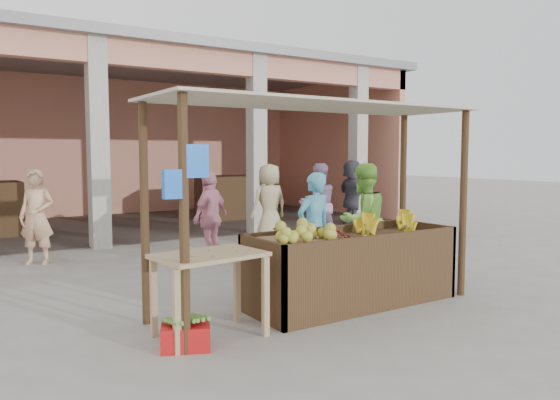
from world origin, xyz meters
TOP-DOWN VIEW (x-y plane):
  - ground at (0.00, 0.00)m, footprint 60.00×60.00m
  - market_building at (0.05, 8.93)m, footprint 14.40×6.40m
  - fruit_stall at (0.50, 0.00)m, footprint 2.60×0.95m
  - stall_awning at (-0.01, 0.06)m, footprint 4.09×1.35m
  - banana_heap at (0.98, 0.01)m, footprint 1.21×0.66m
  - melon_tray at (-0.31, 0.03)m, footprint 0.83×0.72m
  - berry_heap at (0.24, 0.03)m, footprint 0.43×0.35m
  - side_table at (-1.46, -0.14)m, footprint 1.11×0.80m
  - papaya_pile at (-1.46, -0.14)m, footprint 0.62×0.35m
  - red_crate at (-1.80, -0.34)m, footprint 0.54×0.47m
  - plantain_bundle at (-1.80, -0.34)m, footprint 0.34×0.24m
  - produce_sacks at (2.79, 5.20)m, footprint 0.76×0.71m
  - vendor_blue at (0.70, 1.04)m, footprint 0.67×0.52m
  - vendor_green at (1.59, 1.04)m, footprint 0.87×0.52m
  - motorcycle at (1.22, 2.36)m, footprint 0.82×1.76m
  - shopper_b at (0.14, 3.14)m, footprint 1.08×0.94m
  - shopper_c at (2.05, 4.38)m, footprint 0.86×0.56m
  - shopper_d at (5.08, 5.36)m, footprint 1.00×1.72m
  - shopper_e at (-2.28, 4.63)m, footprint 0.76×0.72m
  - shopper_f at (2.70, 3.60)m, footprint 0.96×0.68m

SIDE VIEW (x-z plane):
  - ground at x=0.00m, z-range 0.00..0.00m
  - red_crate at x=-1.80m, z-range 0.00..0.23m
  - plantain_bundle at x=-1.80m, z-range 0.23..0.30m
  - produce_sacks at x=2.79m, z-range 0.00..0.58m
  - fruit_stall at x=0.50m, z-range 0.00..0.80m
  - motorcycle at x=1.22m, z-range 0.00..0.89m
  - side_table at x=-1.46m, z-range 0.28..1.12m
  - shopper_e at x=-2.28m, z-range 0.00..1.62m
  - shopper_b at x=0.14m, z-range 0.00..1.63m
  - vendor_blue at x=0.70m, z-range 0.00..1.66m
  - berry_heap at x=0.24m, z-range 0.80..0.94m
  - shopper_d at x=5.08m, z-range 0.00..1.75m
  - vendor_green at x=1.59m, z-range 0.00..1.77m
  - shopper_f at x=2.70m, z-range 0.00..1.78m
  - shopper_c at x=2.05m, z-range 0.00..1.78m
  - melon_tray at x=-0.31m, z-range 0.79..1.01m
  - banana_heap at x=0.98m, z-range 0.80..1.02m
  - papaya_pile at x=-1.46m, z-range 0.84..1.02m
  - stall_awning at x=-0.01m, z-range 0.78..3.17m
  - market_building at x=0.05m, z-range 0.60..4.80m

